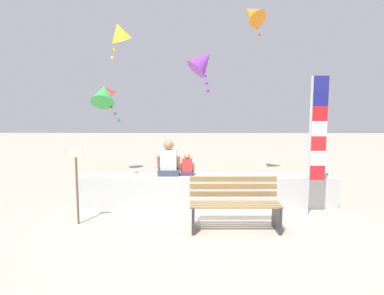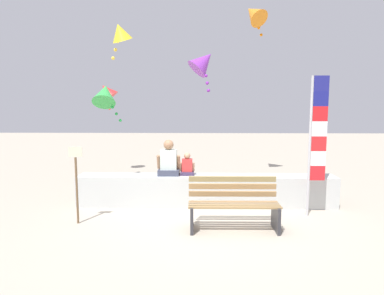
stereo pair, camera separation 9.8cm
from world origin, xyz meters
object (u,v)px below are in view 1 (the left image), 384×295
object	(u,v)px
kite_green	(103,94)
kite_red	(105,91)
park_bench	(234,205)
sign_post	(77,179)
person_child	(187,166)
kite_orange	(252,14)
flag_banner	(315,137)
kite_yellow	(119,32)
kite_purple	(203,62)
person_adult	(169,161)

from	to	relation	value
kite_green	kite_red	bearing A→B (deg)	102.54
park_bench	sign_post	world-z (taller)	sign_post
person_child	kite_red	xyz separation A→B (m)	(-2.58, 3.36, 1.72)
kite_red	kite_green	bearing A→B (deg)	-77.46
park_bench	kite_orange	size ratio (longest dim) A/B	1.61
flag_banner	kite_orange	size ratio (longest dim) A/B	2.76
sign_post	flag_banner	bearing A→B (deg)	7.01
flag_banner	park_bench	bearing A→B (deg)	-155.15
park_bench	sign_post	size ratio (longest dim) A/B	1.11
kite_yellow	kite_green	xyz separation A→B (m)	(-0.80, 1.49, -1.32)
flag_banner	kite_green	xyz separation A→B (m)	(-4.78, 2.86, 0.89)
person_child	kite_purple	size ratio (longest dim) A/B	0.42
flag_banner	kite_red	xyz separation A→B (m)	(-5.05, 4.04, 1.02)
kite_purple	park_bench	bearing A→B (deg)	-80.20
park_bench	sign_post	xyz separation A→B (m)	(-2.80, 0.20, 0.41)
person_adult	kite_orange	size ratio (longest dim) A/B	0.78
person_child	kite_red	size ratio (longest dim) A/B	0.54
flag_banner	kite_red	world-z (taller)	kite_red
park_bench	person_adult	distance (m)	1.97
kite_yellow	kite_green	world-z (taller)	kite_yellow
kite_yellow	sign_post	distance (m)	3.52
person_adult	kite_purple	xyz separation A→B (m)	(0.75, 1.45, 2.25)
kite_orange	kite_green	distance (m)	4.67
kite_orange	kite_purple	size ratio (longest dim) A/B	0.85
person_child	sign_post	distance (m)	2.30
kite_green	person_adult	bearing A→B (deg)	-48.49
kite_red	kite_green	size ratio (longest dim) A/B	0.77
kite_orange	sign_post	world-z (taller)	kite_orange
person_adult	person_child	size ratio (longest dim) A/B	1.56
kite_green	park_bench	bearing A→B (deg)	-48.59
sign_post	kite_orange	bearing A→B (deg)	46.67
park_bench	kite_green	size ratio (longest dim) A/B	1.34
flag_banner	kite_purple	xyz separation A→B (m)	(-2.10, 2.14, 1.65)
kite_orange	kite_purple	xyz separation A→B (m)	(-1.39, -1.25, -1.45)
kite_red	kite_green	xyz separation A→B (m)	(0.26, -1.18, -0.12)
kite_green	kite_orange	bearing A→B (deg)	7.31
flag_banner	sign_post	world-z (taller)	flag_banner
sign_post	kite_red	bearing A→B (deg)	97.89
park_bench	kite_red	xyz separation A→B (m)	(-3.44, 4.79, 2.15)
kite_yellow	kite_green	distance (m)	2.14
kite_green	kite_purple	bearing A→B (deg)	-15.10
park_bench	kite_yellow	xyz separation A→B (m)	(-2.38, 2.11, 3.34)
kite_green	kite_purple	size ratio (longest dim) A/B	1.02
person_adult	flag_banner	bearing A→B (deg)	-13.41
flag_banner	kite_green	bearing A→B (deg)	149.15
park_bench	kite_orange	world-z (taller)	kite_orange
flag_banner	person_child	bearing A→B (deg)	164.52
person_child	kite_orange	bearing A→B (deg)	57.02
kite_yellow	kite_green	size ratio (longest dim) A/B	0.71
park_bench	flag_banner	bearing A→B (deg)	24.85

